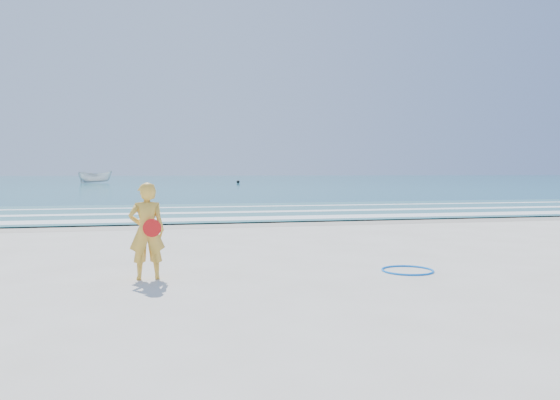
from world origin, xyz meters
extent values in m
plane|color=silver|center=(0.00, 0.00, 0.00)|extent=(400.00, 400.00, 0.00)
cube|color=#B2A893|center=(0.00, 9.00, 0.00)|extent=(400.00, 2.40, 0.00)
cube|color=#19727F|center=(0.00, 105.00, 0.02)|extent=(400.00, 190.00, 0.04)
cube|color=#59B7AD|center=(0.00, 14.00, 0.04)|extent=(400.00, 10.00, 0.01)
cube|color=white|center=(0.00, 10.30, 0.05)|extent=(400.00, 1.40, 0.01)
cube|color=white|center=(0.00, 13.20, 0.05)|extent=(400.00, 0.90, 0.01)
cube|color=white|center=(0.00, 16.50, 0.05)|extent=(400.00, 0.60, 0.01)
torus|color=#0E7FFF|center=(1.83, 0.31, 0.02)|extent=(1.12, 1.12, 0.03)
imported|color=silver|center=(-10.39, 71.01, 0.91)|extent=(4.54, 1.82, 1.73)
sphere|color=black|center=(8.43, 64.19, 0.26)|extent=(0.44, 0.44, 0.44)
imported|color=gold|center=(-2.34, 0.57, 0.74)|extent=(0.56, 0.39, 1.47)
cylinder|color=red|center=(-2.26, 0.39, 0.80)|extent=(0.27, 0.08, 0.27)
camera|label=1|loc=(-2.19, -7.89, 1.64)|focal=35.00mm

